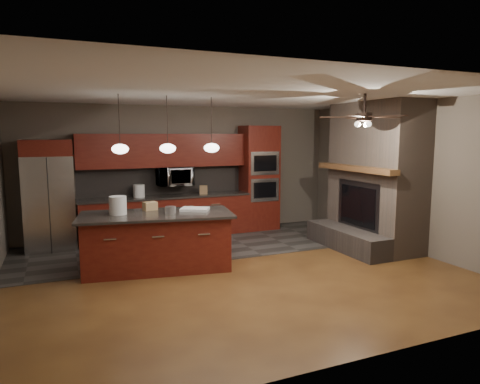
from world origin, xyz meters
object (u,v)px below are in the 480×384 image
refrigerator (49,195)px  white_bucket (118,205)px  paint_can (170,210)px  cardboard_box (150,206)px  oven_tower (259,178)px  counter_bucket (139,191)px  microwave (175,176)px  kitchen_island (157,241)px  counter_box (203,190)px  paint_tray (195,209)px

refrigerator → white_bucket: bearing=-60.8°
paint_can → cardboard_box: bearing=118.1°
oven_tower → paint_can: bearing=-140.5°
counter_bucket → microwave: bearing=3.7°
refrigerator → paint_can: bearing=-48.9°
microwave → cardboard_box: 2.00m
refrigerator → counter_bucket: 1.70m
oven_tower → cardboard_box: oven_tower is taller
paint_can → oven_tower: bearing=39.5°
kitchen_island → counter_box: size_ratio=13.87×
white_bucket → counter_box: 2.77m
white_bucket → cardboard_box: 0.59m
kitchen_island → paint_can: bearing=-14.9°
cardboard_box → oven_tower: bearing=18.5°
paint_tray → cardboard_box: cardboard_box is taller
counter_box → paint_tray: bearing=-95.1°
cardboard_box → paint_tray: bearing=-39.4°
microwave → oven_tower: bearing=-1.7°
refrigerator → kitchen_island: refrigerator is taller
oven_tower → cardboard_box: (-2.86, -1.71, -0.20)m
paint_can → counter_box: 2.46m
white_bucket → counter_box: (2.04, 1.87, -0.07)m
counter_box → refrigerator: bearing=-162.5°
oven_tower → white_bucket: bearing=-150.7°
refrigerator → counter_bucket: refrigerator is taller
refrigerator → paint_tray: (2.26, -1.98, -0.10)m
refrigerator → microwave: bearing=3.1°
paint_tray → cardboard_box: bearing=-178.0°
cardboard_box → kitchen_island: bearing=-97.8°
white_bucket → paint_can: (0.79, -0.24, -0.09)m
refrigerator → paint_tray: size_ratio=4.60×
paint_can → paint_tray: 0.45m
refrigerator → counter_box: bearing=0.6°
white_bucket → oven_tower: bearing=29.3°
paint_tray → counter_bucket: counter_bucket is taller
paint_tray → counter_box: bearing=97.0°
paint_can → counter_bucket: 2.17m
microwave → refrigerator: size_ratio=0.35×
microwave → kitchen_island: size_ratio=0.28×
kitchen_island → white_bucket: size_ratio=8.78×
kitchen_island → white_bucket: (-0.58, 0.15, 0.60)m
microwave → paint_tray: bearing=-95.5°
microwave → paint_can: 2.33m
paint_can → kitchen_island: bearing=155.6°
refrigerator → paint_tray: bearing=-41.3°
refrigerator → cardboard_box: bearing=-46.1°
white_bucket → refrigerator: bearing=119.2°
counter_box → paint_can: bearing=-103.8°
kitchen_island → microwave: bearing=77.6°
counter_box → white_bucket: bearing=-120.6°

